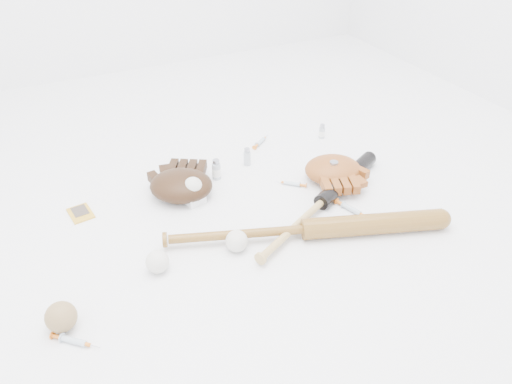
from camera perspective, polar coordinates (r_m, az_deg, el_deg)
name	(u,v)px	position (r m, az deg, el deg)	size (l,w,h in m)	color
bat_dark	(322,202)	(1.77, 7.54, -1.12)	(0.78, 0.06, 0.06)	black
bat_wood	(306,229)	(1.63, 5.68, -4.25)	(0.97, 0.07, 0.07)	brown
glove_dark	(181,185)	(1.82, -8.55, 0.79)	(0.27, 0.27, 0.10)	black
glove_tan	(333,169)	(1.92, 8.77, 2.60)	(0.26, 0.26, 0.09)	brown
trading_card	(81,213)	(1.85, -19.41, -2.31)	(0.07, 0.10, 0.01)	gold
pedestal	(194,198)	(1.80, -7.10, -0.69)	(0.06, 0.06, 0.04)	white
baseball_on_pedestal	(193,186)	(1.77, -7.22, 0.66)	(0.07, 0.07, 0.07)	silver
baseball_left	(157,262)	(1.53, -11.21, -7.83)	(0.07, 0.07, 0.07)	silver
baseball_upper	(187,188)	(1.82, -7.94, 0.47)	(0.08, 0.08, 0.08)	silver
baseball_mid	(237,241)	(1.57, -2.23, -5.62)	(0.07, 0.07, 0.07)	silver
baseball_aged	(61,317)	(1.44, -21.39, -13.15)	(0.08, 0.08, 0.08)	olive
syringe_0	(74,341)	(1.42, -20.11, -15.68)	(0.15, 0.03, 0.02)	#ADBCC6
syringe_1	(292,184)	(1.89, 4.11, 0.97)	(0.13, 0.02, 0.02)	#ADBCC6
syringe_2	(261,142)	(2.16, 0.52, 5.76)	(0.14, 0.02, 0.02)	#ADBCC6
syringe_3	(352,209)	(1.78, 10.89, -1.95)	(0.16, 0.03, 0.02)	#ADBCC6
vial_0	(247,157)	(2.00, -1.02, 4.07)	(0.03, 0.03, 0.07)	#A9B2BA
vial_1	(322,131)	(2.21, 7.55, 6.90)	(0.03, 0.03, 0.06)	#A9B2BA
vial_2	(216,169)	(1.91, -4.55, 2.60)	(0.03, 0.03, 0.08)	#A9B2BA
vial_3	(333,172)	(1.90, 8.78, 2.22)	(0.04, 0.04, 0.09)	#A9B2BA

